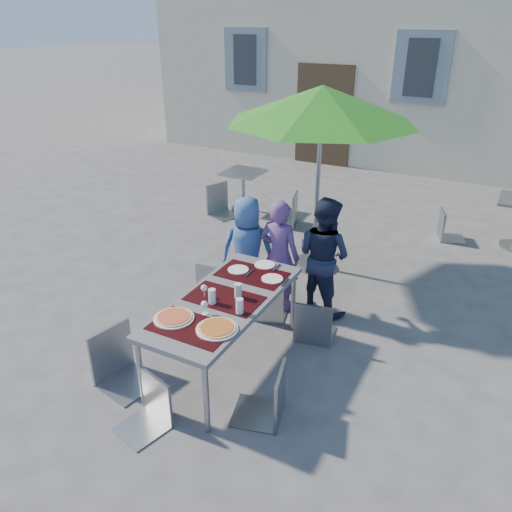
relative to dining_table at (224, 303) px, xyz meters
The scene contains 20 objects.
ground 0.71m from the dining_table, 24.32° to the right, with size 90.00×90.00×0.00m, color #4B4B4E.
dining_table is the anchor object (origin of this frame).
pizza_near_left 0.56m from the dining_table, 112.17° to the right, with size 0.36×0.36×0.03m.
pizza_near_right 0.53m from the dining_table, 65.60° to the right, with size 0.36×0.36×0.03m.
glassware 0.17m from the dining_table, 56.14° to the right, with size 0.50×0.45×0.15m.
place_settings 0.64m from the dining_table, 86.85° to the left, with size 0.66×0.46×0.01m.
child_0 1.30m from the dining_table, 109.19° to the left, with size 0.64×0.41×1.30m, color #385B9B.
child_1 1.21m from the dining_table, 90.08° to the left, with size 0.49×0.32×1.35m, color #623E80.
child_2 1.49m from the dining_table, 71.92° to the left, with size 0.68×0.39×1.40m, color #1C233E.
chair_0 1.20m from the dining_table, 126.00° to the left, with size 0.48×0.49×1.00m.
chair_1 0.95m from the dining_table, 89.12° to the left, with size 0.46×0.46×0.85m.
chair_2 1.01m from the dining_table, 51.04° to the left, with size 0.47×0.48×0.92m.
chair_3 1.03m from the dining_table, 137.25° to the right, with size 0.55×0.54×1.04m.
chair_4 0.86m from the dining_table, 33.48° to the right, with size 0.52×0.51×0.95m.
chair_5 1.05m from the dining_table, 98.28° to the right, with size 0.46×0.46×0.85m.
patio_umbrella 2.81m from the dining_table, 90.61° to the left, with size 2.37×2.37×2.42m.
cafe_table_0 4.39m from the dining_table, 116.97° to the left, with size 0.66×0.66×0.70m.
bg_chair_l_0 4.16m from the dining_table, 122.26° to the left, with size 0.59×0.58×1.02m.
bg_chair_r_0 3.73m from the dining_table, 105.06° to the left, with size 0.57×0.56×1.03m.
bg_chair_l_1 4.50m from the dining_table, 71.31° to the left, with size 0.49×0.48×0.86m.
Camera 1 is at (2.04, -3.39, 3.18)m, focal length 35.00 mm.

